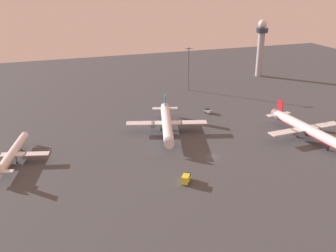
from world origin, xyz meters
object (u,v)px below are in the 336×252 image
airplane_mid_apron (306,129)px  airplane_near_gate (12,154)px  control_tower (261,44)px  catering_truck (186,178)px  airplane_far_stand (167,123)px  baggage_tractor (208,111)px  apron_light_west (188,66)px

airplane_mid_apron → airplane_near_gate: bearing=-11.3°
control_tower → catering_truck: size_ratio=6.33×
airplane_far_stand → airplane_mid_apron: bearing=170.9°
catering_truck → baggage_tractor: catering_truck is taller
baggage_tractor → apron_light_west: apron_light_west is taller
airplane_near_gate → apron_light_west: apron_light_west is taller
airplane_mid_apron → airplane_far_stand: (-54.37, 25.79, 0.05)m
catering_truck → baggage_tractor: 71.97m
airplane_mid_apron → apron_light_west: (-20.28, 85.70, 10.34)m
catering_truck → airplane_mid_apron: bearing=51.1°
airplane_mid_apron → apron_light_west: apron_light_west is taller
airplane_mid_apron → airplane_far_stand: bearing=-28.6°
airplane_far_stand → apron_light_west: size_ratio=1.76×
catering_truck → apron_light_west: apron_light_west is taller
airplane_mid_apron → airplane_near_gate: airplane_mid_apron is taller
baggage_tractor → airplane_far_stand: bearing=-163.5°
airplane_mid_apron → airplane_far_stand: airplane_far_stand is taller
catering_truck → baggage_tractor: (36.42, 62.07, -0.40)m
catering_truck → baggage_tractor: bearing=93.9°
airplane_near_gate → catering_truck: (56.24, -35.59, -1.85)m
control_tower → baggage_tractor: size_ratio=8.42×
airplane_near_gate → apron_light_west: 120.77m
control_tower → airplane_far_stand: control_tower is taller
apron_light_west → airplane_far_stand: bearing=-119.6°
airplane_near_gate → baggage_tractor: size_ratio=7.73×
control_tower → airplane_mid_apron: 111.02m
control_tower → airplane_near_gate: (-157.62, -85.78, -18.51)m
airplane_far_stand → apron_light_west: (34.09, 59.91, 10.29)m
airplane_far_stand → apron_light_west: apron_light_west is taller
airplane_far_stand → control_tower: bearing=-124.2°
apron_light_west → catering_truck: bearing=-112.0°
airplane_far_stand → catering_truck: size_ratio=7.58×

